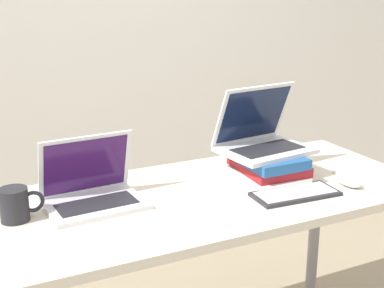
{
  "coord_description": "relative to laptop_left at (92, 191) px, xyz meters",
  "views": [
    {
      "loc": [
        -0.79,
        -1.16,
        1.46
      ],
      "look_at": [
        -0.06,
        0.33,
        0.96
      ],
      "focal_mm": 50.0,
      "sensor_mm": 36.0,
      "label": 1
    }
  ],
  "objects": [
    {
      "name": "book_stack",
      "position": [
        0.63,
        -0.05,
        0.0
      ],
      "size": [
        0.23,
        0.28,
        0.1
      ],
      "color": "white",
      "rests_on": "desk"
    },
    {
      "name": "wall_back",
      "position": [
        0.38,
        1.34,
        0.52
      ],
      "size": [
        8.0,
        0.05,
        2.7
      ],
      "color": "silver",
      "rests_on": "ground_plane"
    },
    {
      "name": "notepad",
      "position": [
        1.01,
        -0.22,
        -0.04
      ],
      "size": [
        0.25,
        0.29,
        0.01
      ],
      "color": "silver",
      "rests_on": "desk"
    },
    {
      "name": "desk",
      "position": [
        0.38,
        -0.07,
        -0.14
      ],
      "size": [
        1.52,
        0.67,
        0.78
      ],
      "color": "beige",
      "rests_on": "ground_plane"
    },
    {
      "name": "wireless_keyboard",
      "position": [
        0.63,
        -0.23,
        -0.04
      ],
      "size": [
        0.3,
        0.14,
        0.01
      ],
      "color": "#28282D",
      "rests_on": "desk"
    },
    {
      "name": "mug",
      "position": [
        -0.24,
        -0.02,
        0.01
      ],
      "size": [
        0.13,
        0.09,
        0.1
      ],
      "color": "#232328",
      "rests_on": "desk"
    },
    {
      "name": "laptop_on_books",
      "position": [
        0.63,
        -0.01,
        0.1
      ],
      "size": [
        0.33,
        0.28,
        0.24
      ],
      "color": "silver",
      "rests_on": "book_stack"
    },
    {
      "name": "laptop_left",
      "position": [
        0.0,
        0.0,
        0.0
      ],
      "size": [
        0.31,
        0.23,
        0.22
      ],
      "color": "silver",
      "rests_on": "desk"
    },
    {
      "name": "mouse",
      "position": [
        0.85,
        -0.23,
        -0.03
      ],
      "size": [
        0.06,
        0.11,
        0.04
      ],
      "color": "white",
      "rests_on": "desk"
    }
  ]
}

